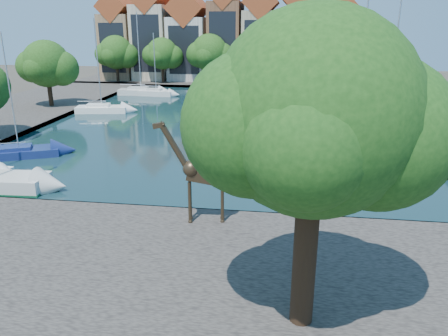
% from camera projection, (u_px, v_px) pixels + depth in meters
% --- Properties ---
extents(ground, '(160.00, 160.00, 0.00)m').
position_uv_depth(ground, '(164.00, 214.00, 25.05)').
color(ground, '#38332B').
rests_on(ground, ground).
extents(water_basin, '(38.00, 50.00, 0.08)m').
position_uv_depth(water_basin, '(223.00, 122.00, 47.54)').
color(water_basin, black).
rests_on(water_basin, ground).
extents(near_quay, '(50.00, 14.00, 0.50)m').
position_uv_depth(near_quay, '(119.00, 278.00, 18.40)').
color(near_quay, '#4C4742').
rests_on(near_quay, ground).
extents(far_quay, '(60.00, 16.00, 0.50)m').
position_uv_depth(far_quay, '(248.00, 81.00, 77.47)').
color(far_quay, '#4C4742').
rests_on(far_quay, ground).
extents(left_quay, '(14.00, 52.00, 0.50)m').
position_uv_depth(left_quay, '(10.00, 113.00, 50.75)').
color(left_quay, '#4C4742').
rests_on(left_quay, ground).
extents(plane_tree, '(8.32, 6.40, 10.62)m').
position_uv_depth(plane_tree, '(318.00, 121.00, 13.13)').
color(plane_tree, '#332114').
rests_on(plane_tree, near_quay).
extents(townhouse_west_end, '(5.44, 9.18, 14.93)m').
position_uv_depth(townhouse_west_end, '(121.00, 39.00, 78.19)').
color(townhouse_west_end, '#977452').
rests_on(townhouse_west_end, far_quay).
extents(townhouse_west_mid, '(5.94, 9.18, 16.79)m').
position_uv_depth(townhouse_west_mid, '(153.00, 34.00, 77.12)').
color(townhouse_west_mid, beige).
rests_on(townhouse_west_mid, far_quay).
extents(townhouse_west_inner, '(6.43, 9.18, 15.15)m').
position_uv_depth(townhouse_west_inner, '(189.00, 39.00, 76.56)').
color(townhouse_west_inner, beige).
rests_on(townhouse_west_inner, far_quay).
extents(townhouse_center, '(5.44, 9.18, 16.93)m').
position_uv_depth(townhouse_center, '(226.00, 33.00, 75.38)').
color(townhouse_center, brown).
rests_on(townhouse_center, far_quay).
extents(townhouse_east_inner, '(5.94, 9.18, 15.79)m').
position_uv_depth(townhouse_east_inner, '(261.00, 37.00, 74.79)').
color(townhouse_east_inner, tan).
rests_on(townhouse_east_inner, far_quay).
extents(townhouse_east_mid, '(6.43, 9.18, 16.65)m').
position_uv_depth(townhouse_east_mid, '(299.00, 35.00, 73.82)').
color(townhouse_east_mid, beige).
rests_on(townhouse_east_mid, far_quay).
extents(townhouse_east_end, '(5.44, 9.18, 14.43)m').
position_uv_depth(townhouse_east_end, '(338.00, 42.00, 73.29)').
color(townhouse_east_end, brown).
rests_on(townhouse_east_end, far_quay).
extents(far_tree_far_west, '(7.28, 5.60, 7.68)m').
position_uv_depth(far_tree_far_west, '(117.00, 54.00, 73.60)').
color(far_tree_far_west, '#332114').
rests_on(far_tree_far_west, far_quay).
extents(far_tree_west, '(6.76, 5.20, 7.36)m').
position_uv_depth(far_tree_west, '(163.00, 55.00, 72.58)').
color(far_tree_west, '#332114').
rests_on(far_tree_west, far_quay).
extents(far_tree_mid_west, '(7.80, 6.00, 8.00)m').
position_uv_depth(far_tree_mid_west, '(210.00, 54.00, 71.46)').
color(far_tree_mid_west, '#332114').
rests_on(far_tree_mid_west, far_quay).
extents(far_tree_mid_east, '(7.02, 5.40, 7.52)m').
position_uv_depth(far_tree_mid_east, '(259.00, 55.00, 70.47)').
color(far_tree_mid_east, '#332114').
rests_on(far_tree_mid_east, far_quay).
extents(far_tree_east, '(7.54, 5.80, 7.84)m').
position_uv_depth(far_tree_east, '(309.00, 55.00, 69.38)').
color(far_tree_east, '#332114').
rests_on(far_tree_east, far_quay).
extents(far_tree_far_east, '(6.76, 5.20, 7.36)m').
position_uv_depth(far_tree_far_east, '(361.00, 57.00, 68.38)').
color(far_tree_far_east, '#332114').
rests_on(far_tree_far_east, far_quay).
extents(side_tree_left_far, '(7.28, 5.60, 7.88)m').
position_uv_depth(side_tree_left_far, '(47.00, 65.00, 52.44)').
color(side_tree_left_far, '#332114').
rests_on(side_tree_left_far, left_quay).
extents(giraffe_statue, '(3.73, 0.98, 5.33)m').
position_uv_depth(giraffe_statue, '(201.00, 174.00, 22.26)').
color(giraffe_statue, '#382B1C').
rests_on(giraffe_statue, near_quay).
extents(sailboat_left_b, '(6.40, 4.45, 9.68)m').
position_uv_depth(sailboat_left_b, '(19.00, 151.00, 35.11)').
color(sailboat_left_b, navy).
rests_on(sailboat_left_b, water_basin).
extents(sailboat_left_c, '(6.19, 3.04, 10.68)m').
position_uv_depth(sailboat_left_c, '(102.00, 108.00, 51.99)').
color(sailboat_left_c, white).
rests_on(sailboat_left_c, water_basin).
extents(sailboat_left_d, '(5.01, 2.04, 8.78)m').
position_uv_depth(sailboat_left_d, '(156.00, 92.00, 63.40)').
color(sailboat_left_d, silver).
rests_on(sailboat_left_d, water_basin).
extents(sailboat_left_e, '(6.72, 2.87, 11.55)m').
position_uv_depth(sailboat_left_e, '(141.00, 90.00, 64.43)').
color(sailboat_left_e, silver).
rests_on(sailboat_left_e, water_basin).
extents(sailboat_right_a, '(6.20, 3.53, 12.38)m').
position_uv_depth(sailboat_right_a, '(353.00, 155.00, 33.65)').
color(sailboat_right_a, silver).
rests_on(sailboat_right_a, water_basin).
extents(sailboat_right_b, '(8.04, 4.72, 11.90)m').
position_uv_depth(sailboat_right_b, '(384.00, 145.00, 36.60)').
color(sailboat_right_b, navy).
rests_on(sailboat_right_b, water_basin).
extents(sailboat_right_c, '(6.12, 3.44, 9.90)m').
position_uv_depth(sailboat_right_c, '(335.00, 118.00, 46.64)').
color(sailboat_right_c, silver).
rests_on(sailboat_right_c, water_basin).
extents(sailboat_right_d, '(6.15, 3.84, 8.25)m').
position_uv_depth(sailboat_right_d, '(348.00, 98.00, 58.47)').
color(sailboat_right_d, silver).
rests_on(sailboat_right_d, water_basin).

